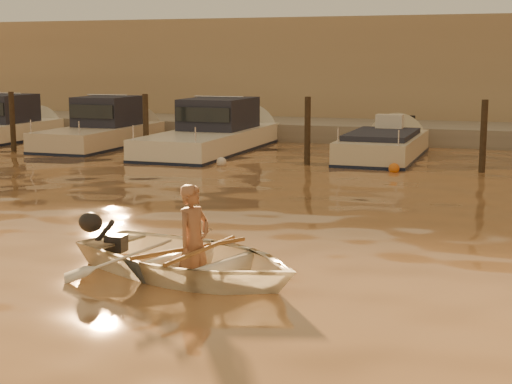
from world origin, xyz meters
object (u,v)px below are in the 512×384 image
at_px(dinghy, 189,258).
at_px(moored_boat_3, 383,151).
at_px(waterfront_building, 390,74).
at_px(moored_boat_1, 100,129).
at_px(person, 194,242).
at_px(moored_boat_2, 211,133).

height_order(dinghy, moored_boat_3, moored_boat_3).
xyz_separation_m(dinghy, waterfront_building, (-1.37, 25.42, 2.14)).
distance_m(dinghy, waterfront_building, 25.55).
height_order(dinghy, moored_boat_1, moored_boat_1).
distance_m(person, moored_boat_1, 17.52).
distance_m(person, moored_boat_3, 14.45).
xyz_separation_m(dinghy, moored_boat_2, (-5.55, 14.42, 0.36)).
distance_m(person, moored_boat_2, 15.52).
relative_size(dinghy, person, 2.22).
relative_size(moored_boat_2, moored_boat_3, 1.35).
bearing_deg(waterfront_building, dinghy, -86.92).
height_order(person, moored_boat_2, moored_boat_2).
bearing_deg(moored_boat_2, waterfront_building, 69.18).
relative_size(person, moored_boat_2, 0.20).
height_order(moored_boat_2, waterfront_building, waterfront_building).
height_order(person, waterfront_building, waterfront_building).
distance_m(dinghy, moored_boat_3, 14.43).
relative_size(person, moored_boat_3, 0.27).
bearing_deg(person, waterfront_building, 19.79).
bearing_deg(dinghy, moored_boat_1, 50.72).
bearing_deg(moored_boat_3, waterfront_building, 98.68).
relative_size(moored_boat_1, moored_boat_3, 1.08).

